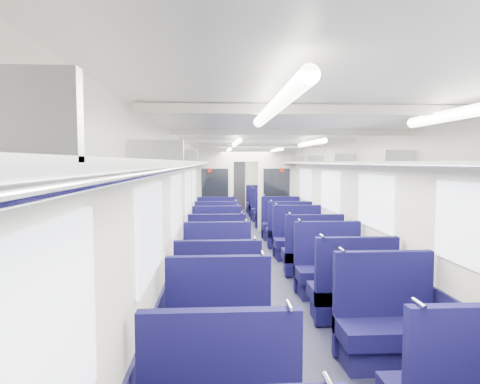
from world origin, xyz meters
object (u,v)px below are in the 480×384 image
seat_21 (271,216)px  seat_27 (259,204)px  seat_7 (387,329)px  seat_22 (217,211)px  seat_15 (298,242)px  seat_24 (217,207)px  seat_16 (217,233)px  seat_10 (218,274)px  seat_6 (219,338)px  seat_8 (218,300)px  seat_20 (217,216)px  seat_11 (329,272)px  seat_13 (312,256)px  seat_18 (217,226)px  bulkhead (246,188)px  seat_17 (289,233)px  seat_9 (352,295)px  seat_23 (266,211)px  seat_19 (281,226)px  seat_26 (216,204)px  seat_12 (217,255)px  seat_14 (217,243)px  seat_25 (262,207)px  end_door (236,185)px

seat_21 → seat_27: 3.45m
seat_7 → seat_22: 10.17m
seat_15 → seat_24: size_ratio=1.00×
seat_16 → seat_22: bearing=90.0°
seat_10 → seat_22: size_ratio=1.00×
seat_21 → seat_6: bearing=-100.6°
seat_10 → seat_24: same height
seat_8 → seat_27: (1.66, 11.23, 0.00)m
seat_27 → seat_20: bearing=-116.5°
seat_16 → seat_20: bearing=90.0°
seat_20 → seat_11: bearing=-76.2°
seat_13 → seat_18: same height
bulkhead → seat_10: 5.93m
seat_17 → seat_10: bearing=-115.6°
seat_9 → seat_23: size_ratio=1.00×
seat_10 → seat_19: (1.66, 4.57, 0.00)m
seat_26 → seat_21: bearing=-64.6°
seat_8 → seat_13: bearing=53.9°
seat_9 → seat_22: (-1.66, 8.97, 0.00)m
seat_21 → seat_27: same height
seat_9 → seat_27: same height
seat_6 → seat_16: size_ratio=1.00×
seat_8 → seat_12: 2.42m
seat_10 → seat_14: size_ratio=1.00×
seat_7 → seat_18: same height
seat_13 → seat_18: (-1.66, 3.45, 0.00)m
seat_15 → seat_24: (-1.66, 6.68, 0.00)m
seat_9 → seat_26: size_ratio=1.00×
seat_14 → seat_25: (1.66, 6.78, 0.00)m
bulkhead → seat_19: bearing=-56.0°
seat_23 → end_door: bearing=103.0°
seat_10 → seat_24: 9.04m
seat_24 → seat_10: bearing=-90.0°
bulkhead → seat_13: bearing=-80.0°
seat_19 → seat_22: same height
seat_22 → seat_27: size_ratio=1.00×
seat_6 → seat_22: (0.00, 10.16, 0.00)m
seat_7 → seat_21: size_ratio=1.00×
seat_12 → seat_16: (0.00, 2.34, 0.00)m
seat_9 → seat_19: (0.00, 5.65, 0.00)m
seat_11 → seat_27: (0.00, 10.06, 0.00)m
end_door → seat_21: bearing=-80.4°
seat_6 → seat_14: 4.57m
seat_7 → seat_22: (-1.66, 10.04, 0.00)m
end_door → seat_14: 9.27m
seat_11 → seat_27: size_ratio=1.00×
seat_19 → seat_22: (-1.66, 3.31, 0.00)m
seat_13 → seat_23: same height
seat_7 → seat_26: bearing=97.7°
bulkhead → seat_25: 3.49m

